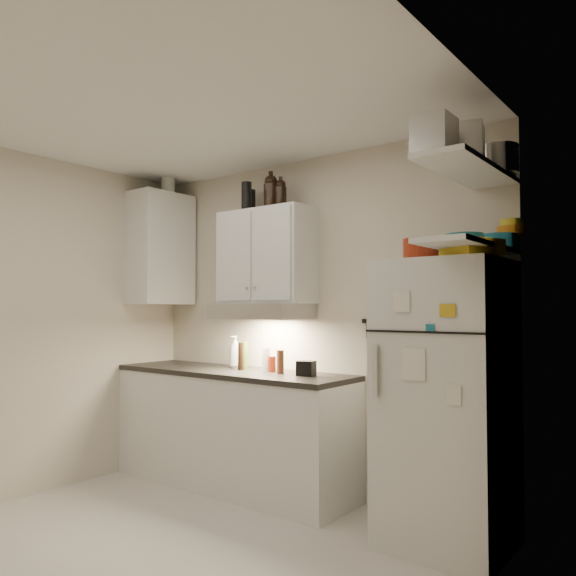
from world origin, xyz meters
The scene contains 36 objects.
floor centered at (0.00, 0.00, -0.01)m, with size 3.20×3.00×0.02m, color beige.
ceiling centered at (0.00, 0.00, 2.61)m, with size 3.20×3.00×0.02m, color white.
back_wall centered at (0.00, 1.51, 1.30)m, with size 3.20×0.02×2.60m, color beige.
left_wall centered at (-1.61, 0.00, 1.30)m, with size 0.02×3.00×2.60m, color beige.
right_wall centered at (1.61, 0.00, 1.30)m, with size 0.02×3.00×2.60m, color beige.
base_cabinet centered at (-0.55, 1.20, 0.44)m, with size 2.10×0.60×0.88m, color white.
countertop centered at (-0.55, 1.20, 0.90)m, with size 2.10×0.62×0.04m, color black.
upper_cabinet centered at (-0.30, 1.33, 1.83)m, with size 0.80×0.33×0.75m, color white.
side_cabinet centered at (-1.44, 1.20, 1.95)m, with size 0.33×0.55×1.00m, color white.
range_hood centered at (-0.30, 1.27, 1.39)m, with size 0.76×0.46×0.12m, color silver.
fridge centered at (1.25, 1.16, 0.85)m, with size 0.70×0.68×1.70m, color silver.
shelf_hi centered at (1.45, 1.02, 2.20)m, with size 0.30×0.95×0.03m, color white.
shelf_lo centered at (1.45, 1.02, 1.76)m, with size 0.30×0.95×0.03m, color white.
knife_strip centered at (0.70, 1.49, 1.32)m, with size 0.42×0.02×0.03m, color black.
dutch_oven centered at (1.15, 1.05, 1.77)m, with size 0.22×0.22×0.13m, color maroon.
book_stack centered at (1.48, 0.99, 1.75)m, with size 0.23×0.28×0.09m, color gold.
spice_jar centered at (1.32, 1.07, 1.75)m, with size 0.06×0.06×0.10m, color silver.
stock_pot centered at (1.53, 1.31, 2.30)m, with size 0.24×0.24×0.17m, color silver.
tin_a centered at (1.43, 0.98, 2.33)m, with size 0.23×0.20×0.23m, color #AAAAAD.
tin_b centered at (1.40, 0.65, 2.31)m, with size 0.19×0.19×0.19m, color #AAAAAD.
bowl_teal centered at (1.51, 1.38, 1.82)m, with size 0.22×0.22×0.09m, color #16637A.
bowl_orange centered at (1.56, 1.45, 1.89)m, with size 0.17×0.17×0.05m, color orange.
bowl_yellow centered at (1.56, 1.45, 1.94)m, with size 0.14×0.14×0.04m, color gold.
plates centered at (1.44, 0.98, 1.80)m, with size 0.21×0.21×0.05m, color #16637A.
growler_a centered at (-0.20, 1.27, 2.33)m, with size 0.11×0.11×0.26m, color black, non-canonical shape.
growler_b centered at (-0.12, 1.29, 2.31)m, with size 0.09×0.09×0.22m, color black, non-canonical shape.
thermos_a centered at (-0.47, 1.28, 2.32)m, with size 0.08×0.08×0.24m, color black.
thermos_b centered at (-0.53, 1.41, 2.30)m, with size 0.07×0.07×0.21m, color black.
side_jar centered at (-1.40, 1.25, 2.53)m, with size 0.12×0.12×0.16m, color silver.
soap_bottle centered at (-0.63, 1.33, 1.07)m, with size 0.11×0.11×0.30m, color white.
pepper_mill centered at (-0.08, 1.23, 1.01)m, with size 0.06×0.06×0.18m, color brown.
oil_bottle centered at (-0.52, 1.33, 1.03)m, with size 0.04×0.04×0.22m, color #466519.
vinegar_bottle centered at (-0.48, 1.23, 1.03)m, with size 0.05×0.05×0.22m, color black.
clear_bottle centered at (-0.27, 1.29, 1.01)m, with size 0.06×0.06×0.18m, color silver.
red_jar centered at (-0.20, 1.28, 0.98)m, with size 0.06×0.06×0.12m, color maroon.
caddy centered at (0.16, 1.23, 0.97)m, with size 0.13×0.09×0.11m, color black.
Camera 1 is at (2.56, -2.11, 1.41)m, focal length 35.00 mm.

